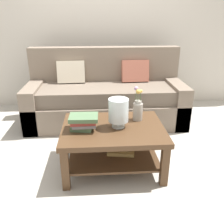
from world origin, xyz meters
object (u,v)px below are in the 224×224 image
(coffee_table, at_px, (113,138))
(glass_hurricane_vase, at_px, (118,111))
(flower_pitcher, at_px, (138,109))
(book_stack_main, at_px, (83,122))
(couch, at_px, (106,97))

(coffee_table, relative_size, glass_hurricane_vase, 3.48)
(glass_hurricane_vase, relative_size, flower_pitcher, 0.82)
(book_stack_main, bearing_deg, flower_pitcher, 19.02)
(coffee_table, bearing_deg, flower_pitcher, 30.63)
(book_stack_main, bearing_deg, coffee_table, 6.73)
(coffee_table, xyz_separation_m, book_stack_main, (-0.30, -0.03, 0.21))
(coffee_table, height_order, book_stack_main, book_stack_main)
(couch, xyz_separation_m, coffee_table, (0.02, -1.23, -0.03))
(coffee_table, relative_size, flower_pitcher, 2.84)
(coffee_table, xyz_separation_m, glass_hurricane_vase, (0.05, -0.00, 0.30))
(glass_hurricane_vase, bearing_deg, book_stack_main, -174.43)
(couch, relative_size, book_stack_main, 7.96)
(book_stack_main, relative_size, flower_pitcher, 0.78)
(couch, distance_m, glass_hurricane_vase, 1.26)
(glass_hurricane_vase, distance_m, flower_pitcher, 0.28)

